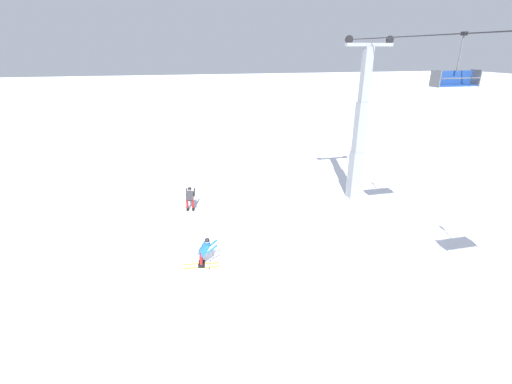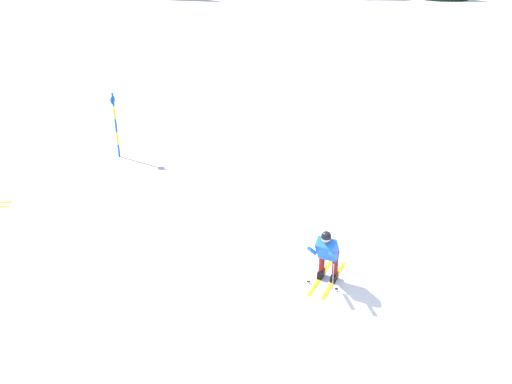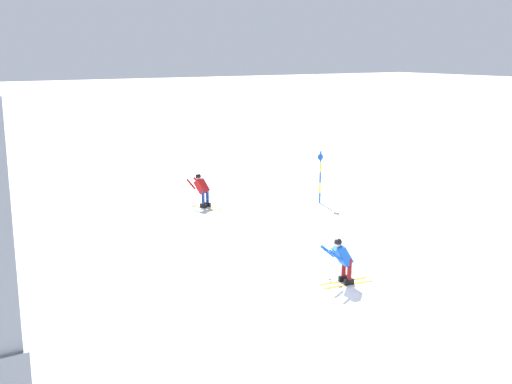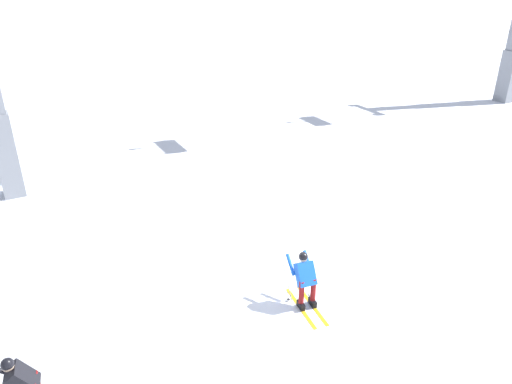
# 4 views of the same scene
# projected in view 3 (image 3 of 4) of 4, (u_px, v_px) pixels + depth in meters

# --- Properties ---
(ground_plane) EXTENTS (260.00, 260.00, 0.00)m
(ground_plane) POSITION_uv_depth(u_px,v_px,m) (312.00, 287.00, 18.04)
(ground_plane) COLOR white
(skier_carving_main) EXTENTS (0.77, 1.63, 1.49)m
(skier_carving_main) POSITION_uv_depth(u_px,v_px,m) (342.00, 258.00, 18.11)
(skier_carving_main) COLOR yellow
(skier_carving_main) RESTS_ON ground_plane
(trail_marker_pole) EXTENTS (0.07, 0.28, 2.28)m
(trail_marker_pole) POSITION_uv_depth(u_px,v_px,m) (320.00, 175.00, 27.69)
(trail_marker_pole) COLOR blue
(trail_marker_pole) RESTS_ON ground_plane
(skier_distant_downhill) EXTENTS (1.79, 1.20, 1.54)m
(skier_distant_downhill) POSITION_uv_depth(u_px,v_px,m) (202.00, 188.00, 27.13)
(skier_distant_downhill) COLOR yellow
(skier_distant_downhill) RESTS_ON ground_plane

